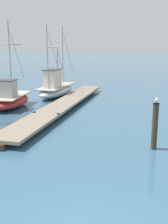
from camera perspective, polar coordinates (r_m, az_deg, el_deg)
The scene contains 5 objects.
floating_dock at distance 20.88m, azimuth -4.07°, elevation 1.72°, with size 2.68×18.00×0.53m.
fishing_boat_0 at distance 21.80m, azimuth -14.75°, elevation 2.65°, with size 2.98×5.62×6.37m.
fishing_boat_1 at distance 25.86m, azimuth -5.77°, elevation 4.91°, with size 2.15×7.62×6.35m.
mooring_piling at distance 12.91m, azimuth 14.26°, elevation -2.73°, with size 0.30×0.30×2.13m.
perched_seagull at distance 12.63m, azimuth 14.56°, elevation 2.39°, with size 0.17×0.38×0.26m.
Camera 1 is at (1.71, -5.18, 4.63)m, focal length 44.80 mm.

